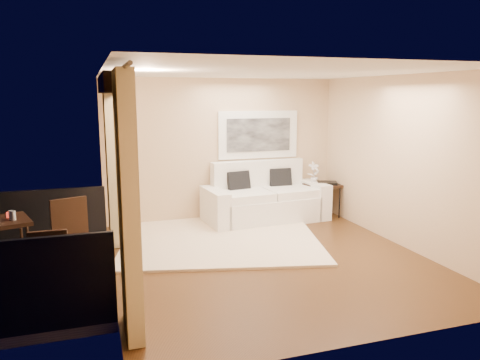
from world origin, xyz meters
TOP-DOWN VIEW (x-y plane):
  - floor at (0.00, 0.00)m, footprint 5.00×5.00m
  - room_shell at (-2.13, 0.00)m, footprint 5.00×6.40m
  - balcony at (-3.31, 0.00)m, footprint 1.81×2.60m
  - curtains at (-2.11, 0.00)m, footprint 0.16×4.80m
  - artwork at (0.72, 2.46)m, footprint 1.62×0.07m
  - rug at (-0.43, 1.10)m, footprint 3.72×3.41m
  - sofa at (0.72, 2.10)m, footprint 2.41×1.20m
  - side_table at (1.93, 2.00)m, footprint 0.71×0.71m
  - tray at (2.00, 1.99)m, footprint 0.46×0.41m
  - orchid at (1.77, 2.10)m, footprint 0.24×0.17m
  - bistro_table at (-3.59, 0.40)m, footprint 0.84×0.84m
  - balcony_chair_far at (-2.77, 0.26)m, footprint 0.59×0.60m
  - balcony_chair_near at (-2.93, -0.90)m, footprint 0.41×0.42m
  - candle at (-3.50, 0.52)m, footprint 0.06×0.06m
  - glass_a at (-3.42, 0.35)m, footprint 0.06×0.06m
  - glass_b at (-3.45, 0.38)m, footprint 0.06×0.06m

SIDE VIEW (x-z plane):
  - floor at x=0.00m, z-range 0.00..0.00m
  - rug at x=-0.43m, z-range 0.00..0.04m
  - balcony at x=-3.31m, z-range -0.41..0.76m
  - sofa at x=0.72m, z-range -0.16..0.96m
  - balcony_chair_near at x=-2.93m, z-range 0.07..1.01m
  - side_table at x=1.93m, z-range 0.27..0.91m
  - balcony_chair_far at x=-2.77m, z-range 0.09..1.17m
  - tray at x=2.00m, z-range 0.65..0.70m
  - bistro_table at x=-3.59m, z-range 0.32..1.11m
  - candle at x=-3.50m, z-range 0.80..0.87m
  - glass_a at x=-3.42m, z-range 0.80..0.92m
  - glass_b at x=-3.45m, z-range 0.80..0.92m
  - orchid at x=1.77m, z-range 0.65..1.09m
  - curtains at x=-2.11m, z-range 0.02..2.66m
  - artwork at x=0.72m, z-range 1.16..2.08m
  - room_shell at x=-2.13m, z-range 0.02..5.02m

